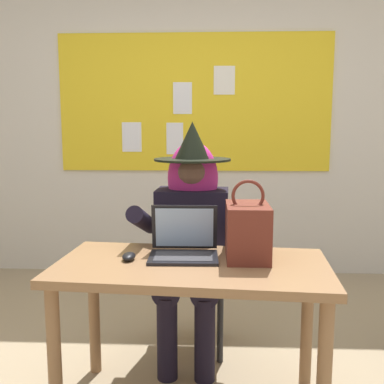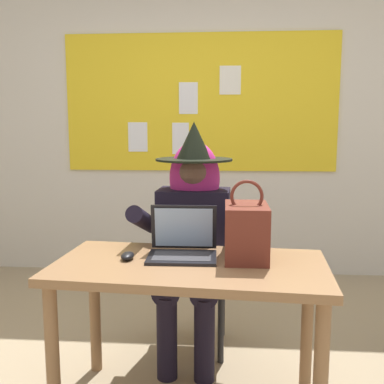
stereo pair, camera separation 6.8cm
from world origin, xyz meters
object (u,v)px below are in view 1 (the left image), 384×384
(handbag, at_px, (247,231))
(chair_at_desk, at_px, (193,263))
(desk_main, at_px, (192,285))
(laptop, at_px, (184,245))
(computer_mouse, at_px, (129,256))
(person_costumed, at_px, (191,223))

(handbag, bearing_deg, chair_at_desk, 115.80)
(desk_main, bearing_deg, laptop, 111.49)
(desk_main, relative_size, handbag, 3.43)
(laptop, xyz_separation_m, handbag, (0.30, -0.02, 0.08))
(laptop, bearing_deg, computer_mouse, -164.85)
(chair_at_desk, bearing_deg, laptop, -1.16)
(desk_main, relative_size, chair_at_desk, 1.43)
(laptop, distance_m, computer_mouse, 0.27)
(handbag, bearing_deg, person_costumed, 121.88)
(person_costumed, height_order, handbag, person_costumed)
(chair_at_desk, height_order, handbag, handbag)
(person_costumed, relative_size, laptop, 4.13)
(chair_at_desk, distance_m, person_costumed, 0.30)
(chair_at_desk, xyz_separation_m, computer_mouse, (-0.28, -0.64, 0.23))
(desk_main, xyz_separation_m, chair_at_desk, (-0.02, 0.68, -0.10))
(laptop, relative_size, computer_mouse, 3.19)
(desk_main, relative_size, laptop, 3.91)
(person_costumed, distance_m, laptop, 0.44)
(person_costumed, height_order, computer_mouse, person_costumed)
(person_costumed, xyz_separation_m, handbag, (0.29, -0.46, 0.07))
(person_costumed, relative_size, handbag, 3.63)
(desk_main, xyz_separation_m, person_costumed, (-0.03, 0.55, 0.17))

